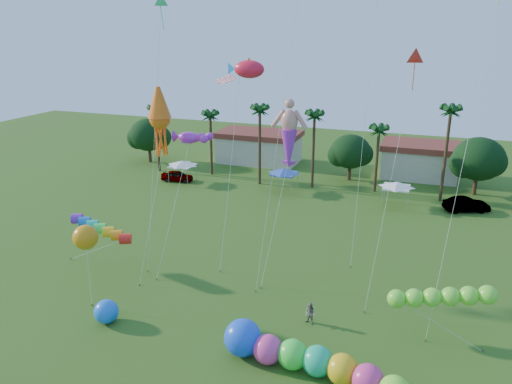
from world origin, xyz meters
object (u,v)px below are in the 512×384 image
(spectator_b, at_px, (310,314))
(caterpillar_inflatable, at_px, (305,359))
(blue_ball, at_px, (106,312))
(car_b, at_px, (467,205))
(car_a, at_px, (177,176))

(spectator_b, bearing_deg, caterpillar_inflatable, -58.07)
(blue_ball, bearing_deg, car_b, 52.98)
(car_b, xyz_separation_m, blue_ball, (-24.99, -33.14, 0.04))
(car_a, xyz_separation_m, spectator_b, (25.61, -27.59, 0.08))
(car_b, distance_m, caterpillar_inflatable, 35.23)
(car_b, bearing_deg, spectator_b, 136.57)
(car_b, relative_size, spectator_b, 3.07)
(car_b, bearing_deg, blue_ball, 121.20)
(caterpillar_inflatable, distance_m, blue_ball, 14.75)
(spectator_b, height_order, blue_ball, blue_ball)
(caterpillar_inflatable, bearing_deg, spectator_b, 109.19)
(car_a, relative_size, car_b, 0.86)
(spectator_b, bearing_deg, car_b, 89.45)
(car_a, height_order, blue_ball, blue_ball)
(caterpillar_inflatable, bearing_deg, blue_ball, -173.85)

